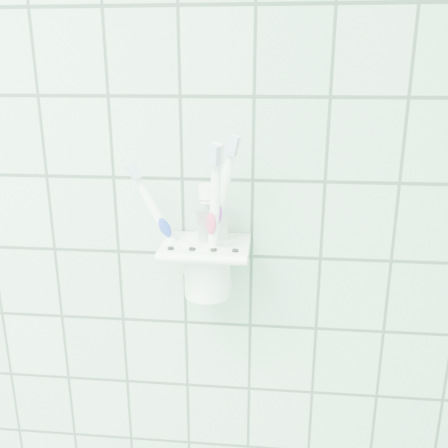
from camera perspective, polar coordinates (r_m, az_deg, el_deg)
name	(u,v)px	position (r m, az deg, el deg)	size (l,w,h in m)	color
holder_bracket	(206,248)	(0.69, -2.05, -2.72)	(0.12, 0.10, 0.04)	white
cup	(207,264)	(0.71, -1.91, -4.65)	(0.07, 0.07, 0.08)	white
toothbrush_pink	(197,223)	(0.67, -3.05, 0.08)	(0.09, 0.03, 0.20)	white
toothbrush_blue	(200,214)	(0.68, -2.78, 1.16)	(0.06, 0.02, 0.22)	white
toothbrush_orange	(210,217)	(0.67, -1.63, 0.83)	(0.03, 0.06, 0.22)	white
toothpaste_tube	(216,232)	(0.68, -0.88, -0.88)	(0.05, 0.04, 0.16)	silver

